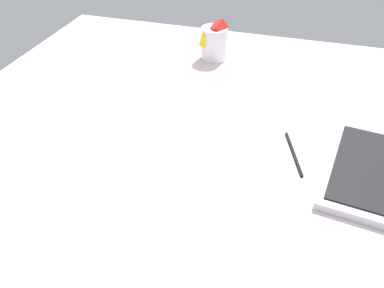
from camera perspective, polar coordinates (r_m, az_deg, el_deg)
name	(u,v)px	position (r cm, az deg, el deg)	size (l,w,h in cm)	color
bed_mattress	(167,208)	(100.94, -3.48, -8.77)	(180.00, 140.00, 18.00)	silver
snack_cup	(214,42)	(145.49, 3.01, 13.69)	(9.31, 9.07, 14.16)	silver
charger_cable	(294,154)	(104.49, 13.71, -1.28)	(17.00, 0.60, 0.60)	black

